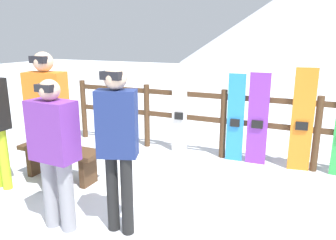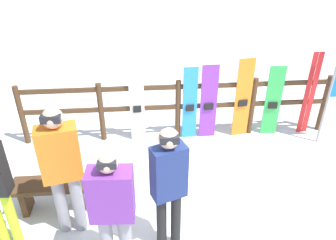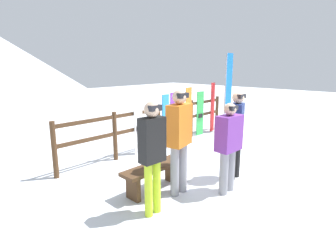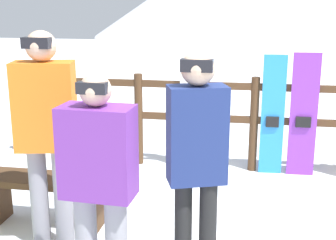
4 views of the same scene
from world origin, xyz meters
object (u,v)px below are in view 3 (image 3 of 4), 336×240
object	(u,v)px
person_black	(152,149)
snowboard_green	(200,114)
person_purple	(229,143)
rental_flag	(228,84)
person_navy	(237,128)
snowboard_purple	(174,118)
snowboard_orange	(188,114)
person_orange	(179,135)
snowboard_white	(138,125)
bench	(154,172)
snowboard_blue	(166,121)
ski_pair_red	(212,107)

from	to	relation	value
person_black	snowboard_green	world-z (taller)	person_black
person_purple	rental_flag	bearing A→B (deg)	31.72
snowboard_green	person_navy	bearing A→B (deg)	-131.12
snowboard_purple	person_black	bearing A→B (deg)	-142.45
person_navy	person_purple	bearing A→B (deg)	-162.05
person_navy	snowboard_orange	xyz separation A→B (m)	(1.56, 2.44, -0.24)
person_purple	person_orange	world-z (taller)	person_orange
snowboard_white	snowboard_green	bearing A→B (deg)	-0.00
bench	snowboard_blue	size ratio (longest dim) A/B	0.88
bench	snowboard_green	distance (m)	3.96
snowboard_blue	ski_pair_red	world-z (taller)	ski_pair_red
snowboard_blue	rental_flag	size ratio (longest dim) A/B	0.55
snowboard_white	rental_flag	xyz separation A→B (m)	(3.42, -0.37, 0.84)
snowboard_white	snowboard_green	xyz separation A→B (m)	(2.48, -0.00, -0.04)
snowboard_orange	person_orange	bearing A→B (deg)	-143.26
ski_pair_red	person_black	bearing A→B (deg)	-154.95
person_black	rental_flag	distance (m)	5.38
snowboard_white	snowboard_orange	world-z (taller)	snowboard_orange
person_orange	snowboard_blue	size ratio (longest dim) A/B	1.27
snowboard_green	snowboard_orange	bearing A→B (deg)	179.98
person_orange	snowboard_blue	distance (m)	2.77
person_purple	snowboard_green	world-z (taller)	person_purple
bench	snowboard_orange	distance (m)	3.47
snowboard_white	snowboard_orange	xyz separation A→B (m)	(1.92, 0.00, 0.04)
bench	snowboard_blue	xyz separation A→B (m)	(2.03, 1.69, 0.36)
ski_pair_red	bench	bearing A→B (deg)	-158.22
snowboard_green	ski_pair_red	xyz separation A→B (m)	(0.67, 0.00, 0.12)
bench	snowboard_green	world-z (taller)	snowboard_green
snowboard_purple	snowboard_white	bearing A→B (deg)	180.00
bench	snowboard_orange	bearing A→B (deg)	29.43
person_orange	snowboard_blue	bearing A→B (deg)	48.91
snowboard_blue	ski_pair_red	size ratio (longest dim) A/B	0.87
person_purple	person_navy	size ratio (longest dim) A/B	0.92
snowboard_white	snowboard_green	size ratio (longest dim) A/B	1.05
bench	person_purple	size ratio (longest dim) A/B	0.79
snowboard_orange	ski_pair_red	distance (m)	1.24
snowboard_blue	person_orange	bearing A→B (deg)	-131.09
snowboard_white	rental_flag	world-z (taller)	rental_flag
ski_pair_red	rental_flag	xyz separation A→B (m)	(0.26, -0.37, 0.75)
person_navy	snowboard_orange	size ratio (longest dim) A/B	1.10
person_orange	person_purple	bearing A→B (deg)	-43.14
bench	rental_flag	xyz separation A→B (m)	(4.50, 1.33, 1.22)
person_black	person_orange	size ratio (longest dim) A/B	0.94
snowboard_blue	ski_pair_red	bearing A→B (deg)	0.09
snowboard_purple	snowboard_green	world-z (taller)	snowboard_purple
person_black	snowboard_white	bearing A→B (deg)	54.22
bench	snowboard_green	bearing A→B (deg)	25.37
person_black	person_purple	world-z (taller)	person_black
person_black	person_purple	xyz separation A→B (m)	(1.35, -0.42, -0.11)
person_black	snowboard_blue	xyz separation A→B (m)	(2.55, 2.22, -0.30)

